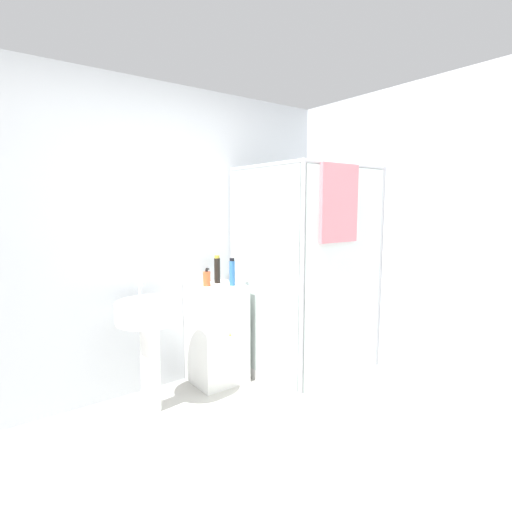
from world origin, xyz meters
name	(u,v)px	position (x,y,z in m)	size (l,w,h in m)	color
ground_plane	(294,500)	(0.00, 0.00, 0.00)	(12.00, 12.00, 0.00)	#B2AFA8
wall_back	(156,239)	(0.00, 1.70, 1.25)	(6.40, 0.06, 2.50)	silver
wall_right	(467,243)	(1.70, 0.00, 1.25)	(0.06, 6.40, 2.50)	silver
shower_enclosure	(304,323)	(1.12, 1.10, 0.48)	(0.97, 1.00, 1.86)	white
vanity_cabinet	(217,334)	(0.43, 1.47, 0.43)	(0.42, 0.42, 0.85)	white
sink	(149,327)	(-0.23, 1.33, 0.64)	(0.47, 0.47, 0.97)	white
soap_dispenser	(207,279)	(0.35, 1.48, 0.92)	(0.06, 0.06, 0.15)	#E5562D
shampoo_bottle_tall_black	(217,270)	(0.49, 1.55, 0.97)	(0.05, 0.05, 0.24)	black
shampoo_bottle_blue	(232,272)	(0.53, 1.37, 0.97)	(0.05, 0.05, 0.23)	#2D66A3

